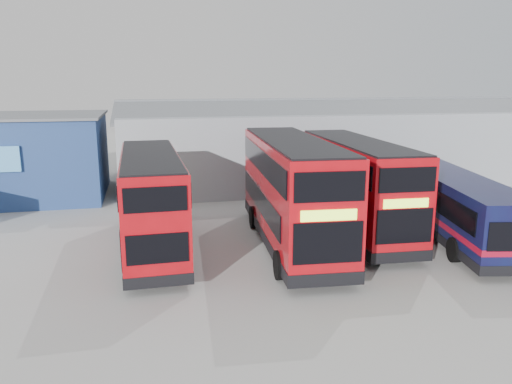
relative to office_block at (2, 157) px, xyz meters
name	(u,v)px	position (x,y,z in m)	size (l,w,h in m)	color
ground_plane	(314,295)	(14.00, -17.99, -2.58)	(120.00, 120.00, 0.00)	#989893
office_block	(2,157)	(0.00, 0.00, 0.00)	(12.30, 8.32, 5.12)	navy
maintenance_shed	(329,143)	(22.00, 2.01, 0.02)	(30.50, 12.00, 5.89)	#90959D
double_decker_left	(152,203)	(8.77, -12.02, -0.50)	(2.65, 9.93, 4.18)	#AF0A11
double_decker_centre	(292,193)	(14.74, -12.68, -0.24)	(3.47, 11.29, 4.71)	#AF0A11
double_decker_right	(355,187)	(18.27, -11.45, -0.38)	(3.11, 10.57, 4.42)	#AF0A11
single_decker_blue	(455,208)	(22.27, -13.49, -1.13)	(4.56, 10.99, 2.91)	#0C1336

